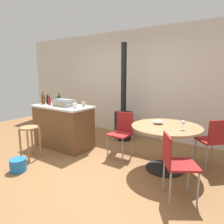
# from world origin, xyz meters

# --- Properties ---
(ground_plane) EXTENTS (8.80, 8.80, 0.00)m
(ground_plane) POSITION_xyz_m (0.00, 0.00, 0.00)
(ground_plane) COLOR olive
(back_wall) EXTENTS (8.00, 0.10, 2.70)m
(back_wall) POSITION_xyz_m (0.00, 2.26, 1.35)
(back_wall) COLOR beige
(back_wall) RESTS_ON ground_plane
(kitchen_island) EXTENTS (1.34, 0.70, 0.92)m
(kitchen_island) POSITION_xyz_m (-0.86, 0.50, 0.46)
(kitchen_island) COLOR brown
(kitchen_island) RESTS_ON ground_plane
(wooden_stool) EXTENTS (0.34, 0.34, 0.62)m
(wooden_stool) POSITION_xyz_m (-0.91, -0.31, 0.46)
(wooden_stool) COLOR #A37A4C
(wooden_stool) RESTS_ON ground_plane
(dining_table) EXTENTS (1.14, 1.14, 0.76)m
(dining_table) POSITION_xyz_m (1.42, 0.68, 0.59)
(dining_table) COLOR black
(dining_table) RESTS_ON ground_plane
(folding_chair_near) EXTENTS (0.57, 0.57, 0.87)m
(folding_chair_near) POSITION_xyz_m (2.06, 1.18, 0.52)
(folding_chair_near) COLOR maroon
(folding_chair_near) RESTS_ON ground_plane
(folding_chair_far) EXTENTS (0.40, 0.40, 0.87)m
(folding_chair_far) POSITION_xyz_m (0.51, 0.75, 0.51)
(folding_chair_far) COLOR maroon
(folding_chair_far) RESTS_ON ground_plane
(folding_chair_left) EXTENTS (0.55, 0.55, 0.86)m
(folding_chair_left) POSITION_xyz_m (1.81, -0.04, 0.51)
(folding_chair_left) COLOR maroon
(folding_chair_left) RESTS_ON ground_plane
(wood_stove) EXTENTS (0.44, 0.45, 2.31)m
(wood_stove) POSITION_xyz_m (-0.02, 1.67, 0.55)
(wood_stove) COLOR black
(wood_stove) RESTS_ON ground_plane
(toolbox) EXTENTS (0.45, 0.29, 0.15)m
(toolbox) POSITION_xyz_m (-0.78, 0.48, 0.99)
(toolbox) COLOR gray
(toolbox) RESTS_ON kitchen_island
(bottle_0) EXTENTS (0.08, 0.08, 0.29)m
(bottle_0) POSITION_xyz_m (-1.39, 0.41, 1.03)
(bottle_0) COLOR #603314
(bottle_0) RESTS_ON kitchen_island
(bottle_1) EXTENTS (0.07, 0.07, 0.22)m
(bottle_1) POSITION_xyz_m (-1.35, 0.51, 1.01)
(bottle_1) COLOR black
(bottle_1) RESTS_ON kitchen_island
(bottle_2) EXTENTS (0.07, 0.07, 0.19)m
(bottle_2) POSITION_xyz_m (-1.09, 0.57, 0.99)
(bottle_2) COLOR #194C23
(bottle_2) RESTS_ON kitchen_island
(bottle_3) EXTENTS (0.07, 0.07, 0.27)m
(bottle_3) POSITION_xyz_m (-1.15, 0.67, 1.02)
(bottle_3) COLOR #194C23
(bottle_3) RESTS_ON kitchen_island
(bottle_4) EXTENTS (0.06, 0.06, 0.21)m
(bottle_4) POSITION_xyz_m (-1.15, 0.40, 1.00)
(bottle_4) COLOR maroon
(bottle_4) RESTS_ON kitchen_island
(cup_0) EXTENTS (0.11, 0.07, 0.11)m
(cup_0) POSITION_xyz_m (-0.39, 0.67, 0.98)
(cup_0) COLOR tan
(cup_0) RESTS_ON kitchen_island
(cup_1) EXTENTS (0.11, 0.08, 0.10)m
(cup_1) POSITION_xyz_m (-1.02, 0.67, 0.97)
(cup_1) COLOR #4C7099
(cup_1) RESTS_ON kitchen_island
(cup_2) EXTENTS (0.12, 0.09, 0.11)m
(cup_2) POSITION_xyz_m (-0.39, 0.42, 0.97)
(cup_2) COLOR white
(cup_2) RESTS_ON kitchen_island
(wine_glass) EXTENTS (0.07, 0.07, 0.14)m
(wine_glass) POSITION_xyz_m (1.70, 0.60, 0.87)
(wine_glass) COLOR silver
(wine_glass) RESTS_ON dining_table
(serving_bowl) EXTENTS (0.18, 0.18, 0.07)m
(serving_bowl) POSITION_xyz_m (1.24, 0.74, 0.80)
(serving_bowl) COLOR white
(serving_bowl) RESTS_ON dining_table
(plastic_bucket) EXTENTS (0.27, 0.27, 0.21)m
(plastic_bucket) POSITION_xyz_m (-0.59, -0.77, 0.10)
(plastic_bucket) COLOR blue
(plastic_bucket) RESTS_ON ground_plane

